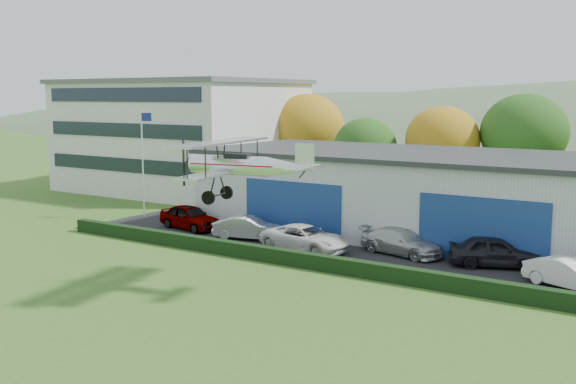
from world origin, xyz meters
The scene contains 13 objects.
apron centered at (3.00, 21.00, 0.03)m, with size 48.00×9.00×0.05m, color black.
hedge centered at (3.00, 16.20, 0.40)m, with size 46.00×0.60×0.80m, color black.
hangar centered at (5.00, 27.98, 2.66)m, with size 40.60×12.60×5.30m.
office_block centered at (-28.00, 35.00, 5.21)m, with size 20.60×15.60×10.40m.
flagpole centered at (-19.88, 22.00, 4.78)m, with size 1.05×0.10×8.00m.
tree_belt centered at (0.85, 40.62, 5.61)m, with size 75.70×13.22×10.12m.
car_0 centered at (-14.20, 20.49, 0.86)m, with size 1.92×4.77×1.63m, color gray.
car_1 centered at (-8.99, 20.03, 0.77)m, with size 1.52×4.35×1.43m, color silver.
car_2 centered at (-4.39, 19.36, 0.78)m, with size 2.43×5.26×1.46m, color silver.
car_3 centered at (0.65, 21.53, 0.77)m, with size 2.03×4.99×1.45m, color silver.
car_4 centered at (5.86, 21.63, 0.87)m, with size 1.93×4.79×1.63m, color black.
car_5 centered at (9.88, 19.55, 0.74)m, with size 1.46×4.18×1.38m, color silver.
biplane centered at (-2.86, 11.20, 5.87)m, with size 6.63×7.57×2.82m.
Camera 1 is at (15.51, -12.86, 8.91)m, focal length 41.82 mm.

